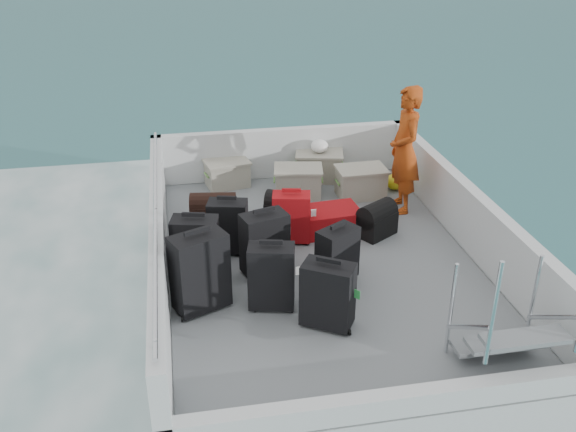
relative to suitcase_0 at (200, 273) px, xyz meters
name	(u,v)px	position (x,y,z in m)	size (l,w,h in m)	color
ground	(319,305)	(1.34, 0.73, -1.02)	(160.00, 160.00, 0.00)	#154A4C
ferry_hull	(319,283)	(1.34, 0.73, -0.72)	(3.60, 5.00, 0.60)	silver
deck	(320,259)	(1.34, 0.73, -0.41)	(3.30, 4.70, 0.02)	slate
deck_fittings	(360,240)	(1.69, 0.41, -0.03)	(3.60, 5.00, 0.90)	silver
suitcase_0	(200,273)	(0.00, 0.00, 0.00)	(0.52, 0.29, 0.80)	black
suitcase_1	(196,249)	(-0.01, 0.56, -0.05)	(0.47, 0.27, 0.70)	black
suitcase_2	(228,227)	(0.37, 1.07, -0.09)	(0.43, 0.26, 0.62)	black
suitcase_3	(271,277)	(0.67, -0.10, -0.06)	(0.44, 0.26, 0.67)	black
suitcase_4	(264,244)	(0.70, 0.54, -0.05)	(0.47, 0.28, 0.69)	black
suitcase_5	(291,218)	(1.11, 1.19, -0.10)	(0.43, 0.26, 0.59)	#A60C11
suitcase_6	(328,296)	(1.13, -0.49, -0.08)	(0.47, 0.28, 0.65)	black
suitcase_7	(337,255)	(1.41, 0.26, -0.10)	(0.43, 0.24, 0.60)	black
suitcase_8	(329,220)	(1.60, 1.35, -0.26)	(0.47, 0.72, 0.28)	#A60C11
duffel_0	(214,213)	(0.26, 1.77, -0.24)	(0.55, 0.30, 0.32)	black
duffel_1	(283,211)	(1.10, 1.66, -0.24)	(0.42, 0.30, 0.32)	black
duffel_2	(376,223)	(2.13, 1.15, -0.24)	(0.45, 0.30, 0.32)	black
crate_0	(227,174)	(0.54, 2.93, -0.23)	(0.55, 0.38, 0.33)	#A9A793
crate_1	(298,182)	(1.44, 2.45, -0.22)	(0.60, 0.41, 0.36)	#A9A793
crate_2	(319,167)	(1.84, 2.93, -0.21)	(0.62, 0.43, 0.37)	#A9A793
crate_3	(361,183)	(2.26, 2.26, -0.21)	(0.61, 0.42, 0.37)	#A9A793
yellow_bag	(396,182)	(2.79, 2.39, -0.29)	(0.28, 0.26, 0.22)	yellow
white_bag	(319,148)	(1.84, 2.93, 0.07)	(0.24, 0.24, 0.18)	white
passenger	(405,150)	(2.64, 1.77, 0.40)	(0.59, 0.38, 1.61)	#E95416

